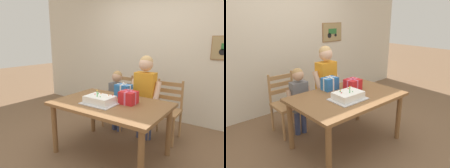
{
  "view_description": "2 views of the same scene",
  "coord_description": "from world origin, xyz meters",
  "views": [
    {
      "loc": [
        1.45,
        -2.05,
        1.53
      ],
      "look_at": [
        -0.04,
        0.09,
        0.96
      ],
      "focal_mm": 32.25,
      "sensor_mm": 36.0,
      "label": 1
    },
    {
      "loc": [
        -1.92,
        -1.99,
        1.78
      ],
      "look_at": [
        -0.17,
        -0.01,
        0.93
      ],
      "focal_mm": 35.2,
      "sensor_mm": 36.0,
      "label": 2
    }
  ],
  "objects": [
    {
      "name": "ground_plane",
      "position": [
        0.0,
        0.0,
        0.0
      ],
      "size": [
        20.0,
        20.0,
        0.0
      ],
      "primitive_type": "plane",
      "color": "brown"
    },
    {
      "name": "back_wall",
      "position": [
        0.0,
        1.69,
        1.3
      ],
      "size": [
        6.4,
        0.11,
        2.6
      ],
      "color": "beige",
      "rests_on": "ground"
    },
    {
      "name": "dining_table",
      "position": [
        0.0,
        0.0,
        0.64
      ],
      "size": [
        1.47,
        0.97,
        0.73
      ],
      "color": "brown",
      "rests_on": "ground"
    },
    {
      "name": "birthday_cake",
      "position": [
        -0.09,
        -0.11,
        0.78
      ],
      "size": [
        0.44,
        0.34,
        0.19
      ],
      "color": "silver",
      "rests_on": "dining_table"
    },
    {
      "name": "gift_box_red_large",
      "position": [
        -0.02,
        0.34,
        0.82
      ],
      "size": [
        0.23,
        0.17,
        0.21
      ],
      "color": "#286BB7",
      "rests_on": "dining_table"
    },
    {
      "name": "gift_box_beside_cake",
      "position": [
        0.21,
        0.1,
        0.81
      ],
      "size": [
        0.21,
        0.2,
        0.2
      ],
      "color": "red",
      "rests_on": "dining_table"
    },
    {
      "name": "chair_left",
      "position": [
        -0.44,
        0.88,
        0.47
      ],
      "size": [
        0.43,
        0.43,
        0.92
      ],
      "color": "#A87A4C",
      "rests_on": "ground"
    },
    {
      "name": "chair_right",
      "position": [
        0.44,
        0.88,
        0.47
      ],
      "size": [
        0.43,
        0.43,
        0.92
      ],
      "color": "#A87A4C",
      "rests_on": "ground"
    },
    {
      "name": "child_older",
      "position": [
        0.17,
        0.66,
        0.8
      ],
      "size": [
        0.48,
        0.28,
        1.31
      ],
      "color": "#38426B",
      "rests_on": "ground"
    },
    {
      "name": "child_younger",
      "position": [
        -0.34,
        0.66,
        0.63
      ],
      "size": [
        0.39,
        0.23,
        1.04
      ],
      "color": "#38426B",
      "rests_on": "ground"
    }
  ]
}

